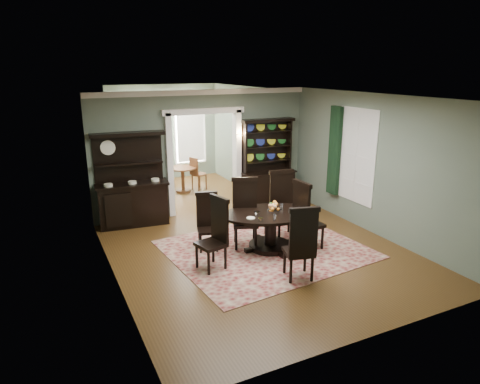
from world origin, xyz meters
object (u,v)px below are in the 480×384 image
Objects in this scene: dining_table at (270,224)px; sideboard at (132,193)px; welsh_dresser at (268,174)px; parlor_table at (183,176)px.

sideboard reaches higher than dining_table.
welsh_dresser is at bearing 5.96° from sideboard.
parlor_table is at bearing 53.29° from sideboard.
parlor_table is (-1.66, 2.05, -0.34)m from welsh_dresser.
parlor_table is (1.89, 2.05, -0.27)m from sideboard.
sideboard reaches higher than parlor_table.
sideboard is 3.54m from welsh_dresser.
sideboard is at bearing 143.42° from dining_table.
welsh_dresser is at bearing 75.46° from dining_table.
welsh_dresser reaches higher than dining_table.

